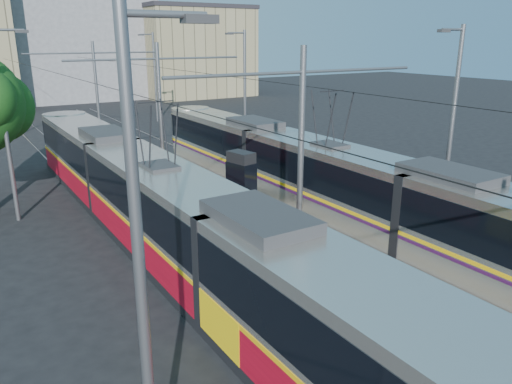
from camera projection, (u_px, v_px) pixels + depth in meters
platform at (188, 195)px, 24.44m from camera, size 4.00×50.00×0.30m
tactile_strip_left at (160, 196)px, 23.66m from camera, size 0.70×50.00×0.01m
tactile_strip_right at (214, 187)px, 25.14m from camera, size 0.70×50.00×0.01m
rails at (188, 197)px, 24.48m from camera, size 8.71×70.00×0.03m
tram_left at (162, 211)px, 17.43m from camera, size 2.43×31.45×5.50m
tram_right at (328, 180)px, 20.74m from camera, size 2.43×28.77×5.50m
catenary at (212, 112)px, 20.85m from camera, size 9.20×70.00×7.00m
street_lamps at (153, 103)px, 26.48m from camera, size 15.18×38.22×8.00m
shelter at (241, 180)px, 21.28m from camera, size 0.97×1.32×2.63m
building_centre at (72, 32)px, 63.11m from camera, size 18.36×14.28×16.36m
building_right at (194, 51)px, 66.09m from camera, size 14.28×10.20×11.55m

